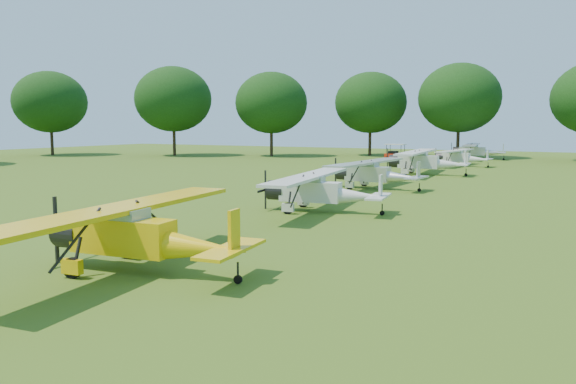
% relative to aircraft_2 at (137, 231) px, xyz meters
% --- Properties ---
extents(ground, '(160.00, 160.00, 0.00)m').
position_rel_aircraft_2_xyz_m(ground, '(-1.06, 9.61, -1.30)').
color(ground, '#395B16').
rests_on(ground, ground).
extents(tree_belt, '(137.36, 130.27, 14.52)m').
position_rel_aircraft_2_xyz_m(tree_belt, '(2.51, 9.78, 6.73)').
color(tree_belt, '#312013').
rests_on(tree_belt, ground).
extents(aircraft_2, '(7.10, 11.30, 2.22)m').
position_rel_aircraft_2_xyz_m(aircraft_2, '(0.00, 0.00, 0.00)').
color(aircraft_2, yellow).
rests_on(aircraft_2, ground).
extents(aircraft_3, '(6.76, 10.74, 2.11)m').
position_rel_aircraft_2_xyz_m(aircraft_3, '(-0.01, 13.65, -0.07)').
color(aircraft_3, silver).
rests_on(aircraft_3, ground).
extents(aircraft_4, '(6.75, 10.76, 2.12)m').
position_rel_aircraft_2_xyz_m(aircraft_4, '(-0.96, 25.10, -0.06)').
color(aircraft_4, silver).
rests_on(aircraft_4, ground).
extents(aircraft_5, '(7.47, 11.90, 2.34)m').
position_rel_aircraft_2_xyz_m(aircraft_5, '(-0.65, 38.02, 0.07)').
color(aircraft_5, silver).
rests_on(aircraft_5, ground).
extents(aircraft_6, '(6.15, 9.78, 1.92)m').
position_rel_aircraft_2_xyz_m(aircraft_6, '(0.23, 50.18, -0.18)').
color(aircraft_6, silver).
rests_on(aircraft_6, ground).
extents(aircraft_7, '(6.92, 11.01, 2.16)m').
position_rel_aircraft_2_xyz_m(aircraft_7, '(-0.25, 63.44, -0.03)').
color(aircraft_7, silver).
rests_on(aircraft_7, ground).
extents(golf_cart, '(2.60, 1.74, 2.11)m').
position_rel_aircraft_2_xyz_m(golf_cart, '(-8.89, 56.02, -0.59)').
color(golf_cart, red).
rests_on(golf_cart, ground).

